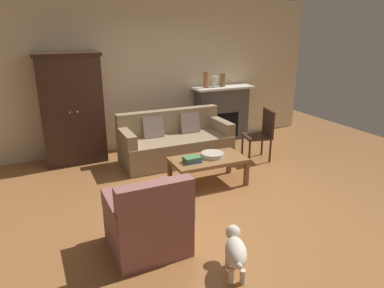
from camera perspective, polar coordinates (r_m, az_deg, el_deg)
ground_plane at (r=4.91m, az=1.64°, el=-8.81°), size 9.60×9.60×0.00m
back_wall at (r=6.81m, az=-7.78°, el=11.10°), size 7.20×0.10×2.80m
fireplace at (r=7.32m, az=4.83°, el=5.09°), size 1.26×0.48×1.12m
armoire at (r=6.31m, az=-19.03°, el=5.44°), size 1.06×0.57×1.87m
couch at (r=6.17m, az=-2.82°, el=0.18°), size 1.93×0.88×0.86m
coffee_table at (r=5.18m, az=2.63°, el=-2.90°), size 1.10×0.60×0.42m
fruit_bowl at (r=5.21m, az=3.33°, el=-1.77°), size 0.34×0.34×0.07m
book_stack at (r=4.99m, az=0.00°, el=-2.53°), size 0.25×0.18×0.08m
mantel_vase_terracotta at (r=7.00m, az=2.29°, el=10.42°), size 0.10×0.10×0.31m
mantel_vase_cream at (r=7.09m, az=3.75°, el=10.13°), size 0.12×0.12×0.22m
mantel_vase_bronze at (r=7.18m, az=5.05°, el=10.41°), size 0.11×0.11×0.27m
armchair_near_left at (r=3.76m, az=-7.17°, el=-12.67°), size 0.80×0.79×0.88m
side_chair_wooden at (r=6.28m, az=11.31°, el=2.02°), size 0.53×0.53×0.90m
dog at (r=3.48m, az=7.09°, el=-16.86°), size 0.34×0.54×0.39m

